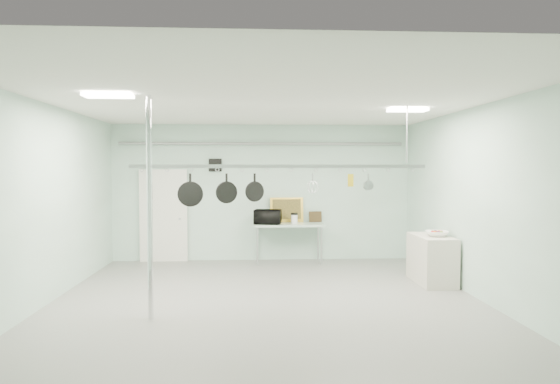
{
  "coord_description": "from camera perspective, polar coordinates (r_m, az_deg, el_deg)",
  "views": [
    {
      "loc": [
        -0.25,
        -7.78,
        2.15
      ],
      "look_at": [
        0.25,
        1.0,
        1.75
      ],
      "focal_mm": 32.0,
      "sensor_mm": 36.0,
      "label": 1
    }
  ],
  "objects": [
    {
      "name": "skillet_right",
      "position": [
        8.08,
        -2.92,
        0.52
      ],
      "size": [
        0.32,
        0.19,
        0.46
      ],
      "primitive_type": null,
      "rotation": [
        0.0,
        0.0,
        0.43
      ],
      "color": "black",
      "rests_on": "pot_rack"
    },
    {
      "name": "back_wall",
      "position": [
        11.78,
        -2.05,
        -0.07
      ],
      "size": [
        7.0,
        0.02,
        3.2
      ],
      "primitive_type": "cube",
      "color": "silver",
      "rests_on": "floor"
    },
    {
      "name": "chrome_pole",
      "position": [
        7.34,
        -14.67,
        -1.78
      ],
      "size": [
        0.08,
        0.08,
        3.2
      ],
      "primitive_type": "cylinder",
      "color": "silver",
      "rests_on": "floor"
    },
    {
      "name": "skillet_mid",
      "position": [
        8.09,
        -6.13,
        0.42
      ],
      "size": [
        0.35,
        0.16,
        0.48
      ],
      "primitive_type": null,
      "rotation": [
        0.0,
        0.0,
        0.3
      ],
      "color": "black",
      "rests_on": "pot_rack"
    },
    {
      "name": "conduit_pipe",
      "position": [
        11.69,
        -2.05,
        5.55
      ],
      "size": [
        6.6,
        0.07,
        0.07
      ],
      "primitive_type": "cylinder",
      "rotation": [
        0.0,
        1.57,
        0.0
      ],
      "color": "gray",
      "rests_on": "back_wall"
    },
    {
      "name": "fruit_cluster",
      "position": [
        9.76,
        17.5,
        -4.33
      ],
      "size": [
        0.24,
        0.24,
        0.09
      ],
      "primitive_type": null,
      "color": "#B41024",
      "rests_on": "fruit_bowl"
    },
    {
      "name": "whisk",
      "position": [
        8.14,
        3.75,
        1.0
      ],
      "size": [
        0.25,
        0.25,
        0.32
      ],
      "primitive_type": null,
      "rotation": [
        0.0,
        0.0,
        0.32
      ],
      "color": "silver",
      "rests_on": "pot_rack"
    },
    {
      "name": "skillet_left",
      "position": [
        8.14,
        -10.22,
        0.23
      ],
      "size": [
        0.41,
        0.1,
        0.53
      ],
      "primitive_type": null,
      "rotation": [
        0.0,
        0.0,
        0.1
      ],
      "color": "black",
      "rests_on": "pot_rack"
    },
    {
      "name": "saucepan",
      "position": [
        8.3,
        10.05,
        1.14
      ],
      "size": [
        0.17,
        0.12,
        0.28
      ],
      "primitive_type": null,
      "rotation": [
        0.0,
        0.0,
        0.2
      ],
      "color": "#B1B1B5",
      "rests_on": "pot_rack"
    },
    {
      "name": "fruit_bowl",
      "position": [
        9.77,
        17.5,
        -4.57
      ],
      "size": [
        0.48,
        0.48,
        0.1
      ],
      "primitive_type": "imported",
      "rotation": [
        0.0,
        0.0,
        -0.18
      ],
      "color": "white",
      "rests_on": "side_cabinet"
    },
    {
      "name": "microwave",
      "position": [
        11.34,
        -1.41,
        -2.87
      ],
      "size": [
        0.65,
        0.5,
        0.33
      ],
      "primitive_type": "imported",
      "rotation": [
        0.0,
        0.0,
        2.95
      ],
      "color": "black",
      "rests_on": "prep_table"
    },
    {
      "name": "pot_rack",
      "position": [
        8.09,
        -0.09,
        3.16
      ],
      "size": [
        4.8,
        0.06,
        1.0
      ],
      "color": "#B7B7BC",
      "rests_on": "ceiling"
    },
    {
      "name": "door",
      "position": [
        11.95,
        -13.15,
        -2.74
      ],
      "size": [
        1.1,
        0.1,
        2.2
      ],
      "primitive_type": "cube",
      "color": "silver",
      "rests_on": "floor"
    },
    {
      "name": "floor",
      "position": [
        8.07,
        -1.42,
        -12.85
      ],
      "size": [
        8.0,
        8.0,
        0.0
      ],
      "primitive_type": "plane",
      "color": "gray",
      "rests_on": "ground"
    },
    {
      "name": "right_wall",
      "position": [
        8.65,
        22.36,
        -1.24
      ],
      "size": [
        0.02,
        8.0,
        3.2
      ],
      "primitive_type": "cube",
      "color": "silver",
      "rests_on": "floor"
    },
    {
      "name": "side_cabinet",
      "position": [
        9.93,
        16.94,
        -7.37
      ],
      "size": [
        0.6,
        1.2,
        0.9
      ],
      "primitive_type": "cube",
      "color": "beige",
      "rests_on": "floor"
    },
    {
      "name": "wall_vent",
      "position": [
        11.78,
        -7.42,
        3.07
      ],
      "size": [
        0.3,
        0.04,
        0.3
      ],
      "primitive_type": "cube",
      "color": "black",
      "rests_on": "back_wall"
    },
    {
      "name": "light_panel_left",
      "position": [
        7.31,
        -19.04,
        10.39
      ],
      "size": [
        0.65,
        0.3,
        0.05
      ],
      "primitive_type": "cube",
      "color": "white",
      "rests_on": "ceiling"
    },
    {
      "name": "coffee_canister",
      "position": [
        11.4,
        1.65,
        -3.14
      ],
      "size": [
        0.19,
        0.19,
        0.21
      ],
      "primitive_type": "cylinder",
      "rotation": [
        0.0,
        0.0,
        0.37
      ],
      "color": "white",
      "rests_on": "prep_table"
    },
    {
      "name": "light_panel_right",
      "position": [
        8.84,
        14.37,
        9.08
      ],
      "size": [
        0.65,
        0.3,
        0.05
      ],
      "primitive_type": "cube",
      "color": "white",
      "rests_on": "ceiling"
    },
    {
      "name": "ceiling",
      "position": [
        7.85,
        -1.45,
        10.21
      ],
      "size": [
        7.0,
        8.0,
        0.02
      ],
      "primitive_type": "cube",
      "color": "silver",
      "rests_on": "back_wall"
    },
    {
      "name": "grater",
      "position": [
        8.24,
        8.07,
        1.33
      ],
      "size": [
        0.09,
        0.04,
        0.23
      ],
      "primitive_type": null,
      "rotation": [
        0.0,
        0.0,
        0.29
      ],
      "color": "yellow",
      "rests_on": "pot_rack"
    },
    {
      "name": "painting_large",
      "position": [
        11.74,
        0.77,
        -2.06
      ],
      "size": [
        0.79,
        0.18,
        0.58
      ],
      "primitive_type": "cube",
      "rotation": [
        -0.14,
        0.0,
        0.06
      ],
      "color": "gold",
      "rests_on": "prep_table"
    },
    {
      "name": "prep_table",
      "position": [
        11.48,
        1.0,
        -3.98
      ],
      "size": [
        1.6,
        0.7,
        0.91
      ],
      "color": "#99B4A6",
      "rests_on": "floor"
    },
    {
      "name": "painting_small",
      "position": [
        11.83,
        4.06,
        -2.83
      ],
      "size": [
        0.31,
        0.11,
        0.25
      ],
      "primitive_type": "cube",
      "rotation": [
        -0.17,
        0.0,
        0.08
      ],
      "color": "#352712",
      "rests_on": "prep_table"
    }
  ]
}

